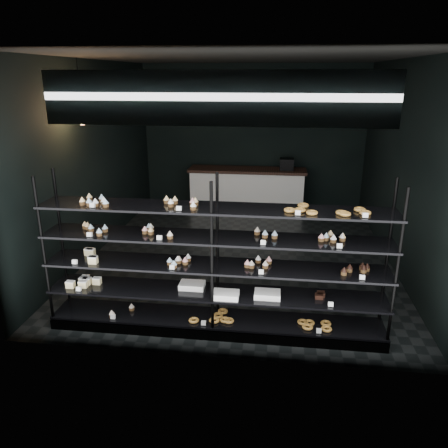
# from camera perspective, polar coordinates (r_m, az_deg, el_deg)

# --- Properties ---
(room) EXTENTS (5.01, 6.01, 3.20)m
(room) POSITION_cam_1_polar(r_m,az_deg,el_deg) (7.20, 2.31, 8.04)
(room) COLOR black
(room) RESTS_ON ground
(display_shelf) EXTENTS (4.00, 0.50, 1.91)m
(display_shelf) POSITION_cam_1_polar(r_m,az_deg,el_deg) (5.20, -1.55, -7.69)
(display_shelf) COLOR black
(display_shelf) RESTS_ON room
(signage) EXTENTS (3.30, 0.05, 0.50)m
(signage) POSITION_cam_1_polar(r_m,az_deg,el_deg) (4.16, -1.13, 16.08)
(signage) COLOR #0D1D42
(signage) RESTS_ON room
(pendant_lamp) EXTENTS (0.34, 0.34, 0.90)m
(pendant_lamp) POSITION_cam_1_polar(r_m,az_deg,el_deg) (6.70, -18.07, 13.70)
(pendant_lamp) COLOR black
(pendant_lamp) RESTS_ON room
(service_counter) EXTENTS (2.60, 0.65, 1.23)m
(service_counter) POSITION_cam_1_polar(r_m,az_deg,el_deg) (9.87, 3.09, 4.50)
(service_counter) COLOR silver
(service_counter) RESTS_ON room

